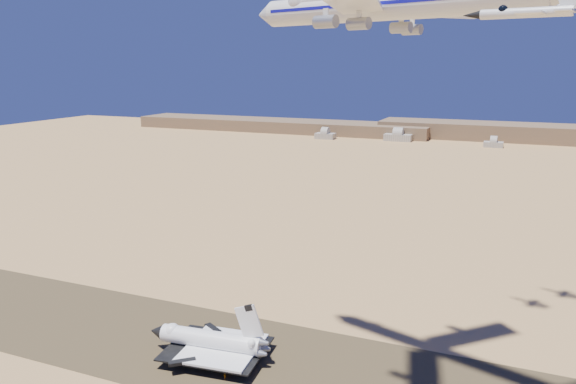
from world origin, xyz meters
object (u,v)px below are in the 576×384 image
at_px(crew_b, 228,369).
at_px(chase_jet_d, 548,6).
at_px(shuttle, 210,342).
at_px(carrier_747, 380,6).
at_px(crew_c, 225,376).
at_px(chase_jet_a, 523,13).
at_px(chase_jet_c, 508,4).
at_px(crew_a, 220,368).

relative_size(crew_b, chase_jet_d, 0.13).
xyz_separation_m(shuttle, carrier_747, (46.57, 1.44, 91.53)).
relative_size(carrier_747, crew_b, 44.12).
bearing_deg(shuttle, crew_c, -48.37).
height_order(crew_b, chase_jet_a, chase_jet_a).
relative_size(crew_c, chase_jet_a, 0.13).
distance_m(crew_c, chase_jet_c, 130.36).
height_order(crew_a, chase_jet_d, chase_jet_d).
relative_size(shuttle, chase_jet_d, 2.59).
height_order(crew_b, crew_c, crew_c).
relative_size(crew_b, crew_c, 0.96).
distance_m(crew_a, crew_b, 2.46).
relative_size(crew_a, chase_jet_d, 0.11).
xyz_separation_m(crew_a, crew_c, (3.51, -3.64, 0.15)).
bearing_deg(crew_b, crew_c, 164.12).
relative_size(carrier_747, chase_jet_d, 5.66).
bearing_deg(crew_b, shuttle, 26.87).
distance_m(crew_c, chase_jet_a, 117.26).
bearing_deg(chase_jet_d, carrier_747, -100.47).
bearing_deg(chase_jet_a, carrier_747, 134.80).
bearing_deg(crew_a, carrier_747, -60.77).
height_order(carrier_747, crew_a, carrier_747).
height_order(carrier_747, chase_jet_a, carrier_747).
bearing_deg(crew_a, crew_c, -116.49).
relative_size(carrier_747, chase_jet_a, 5.52).
bearing_deg(chase_jet_d, chase_jet_c, -108.16).
xyz_separation_m(crew_c, chase_jet_a, (67.39, -34.58, 89.51)).
height_order(crew_c, chase_jet_a, chase_jet_a).
distance_m(carrier_747, crew_b, 102.91).
distance_m(crew_a, crew_c, 5.06).
bearing_deg(chase_jet_d, shuttle, -122.89).
height_order(chase_jet_a, chase_jet_c, chase_jet_c).
height_order(crew_a, crew_c, crew_c).
height_order(crew_a, chase_jet_c, chase_jet_c).
height_order(carrier_747, chase_jet_d, carrier_747).
bearing_deg(crew_c, carrier_747, -147.35).
relative_size(crew_c, chase_jet_d, 0.13).
xyz_separation_m(shuttle, chase_jet_c, (71.76, 48.53, 95.32)).
xyz_separation_m(crew_b, chase_jet_a, (68.45, -38.28, 89.55)).
relative_size(chase_jet_a, chase_jet_c, 1.08).
bearing_deg(chase_jet_c, chase_jet_a, -64.40).
relative_size(crew_a, crew_b, 0.88).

